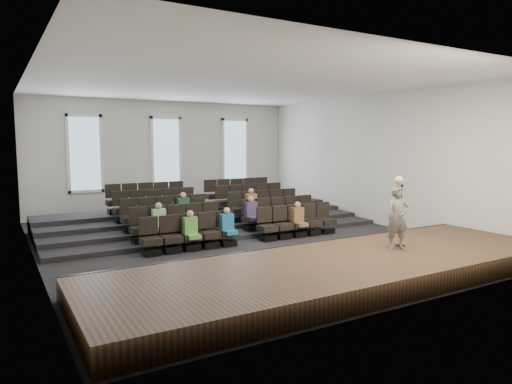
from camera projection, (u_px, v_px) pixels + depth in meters
ground at (239, 240)px, 14.90m from camera, size 14.00×14.00×0.00m
ceiling at (238, 84)px, 14.35m from camera, size 12.00×14.00×0.02m
wall_back at (166, 157)px, 20.66m from camera, size 12.00×0.04×5.00m
wall_front at (414, 178)px, 8.60m from camera, size 12.00×0.04×5.00m
wall_left at (31, 169)px, 11.61m from camera, size 0.04×14.00×5.00m
wall_right at (376, 160)px, 17.64m from camera, size 0.04×14.00×5.00m
stage at (343, 270)px, 10.49m from camera, size 11.80×3.60×0.50m
stage_lip at (299, 254)px, 12.01m from camera, size 11.80×0.06×0.52m
risers at (200, 220)px, 17.60m from camera, size 11.80×4.80×0.60m
seating_rows at (219, 213)px, 16.15m from camera, size 6.80×4.70×1.67m
windows at (166, 153)px, 20.58m from camera, size 8.44×0.10×3.24m
audience at (225, 215)px, 14.89m from camera, size 4.85×2.64×1.10m
speaker at (398, 218)px, 11.40m from camera, size 0.67×0.56×1.58m
mic_stand at (401, 228)px, 11.77m from camera, size 0.27×0.27×1.60m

